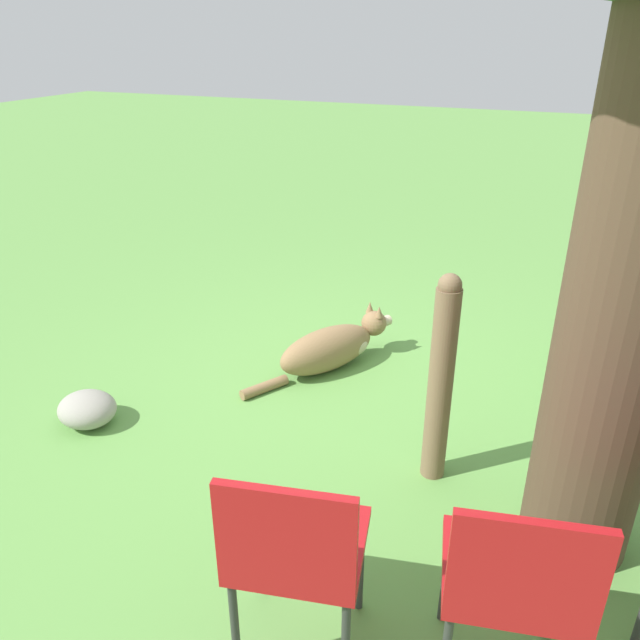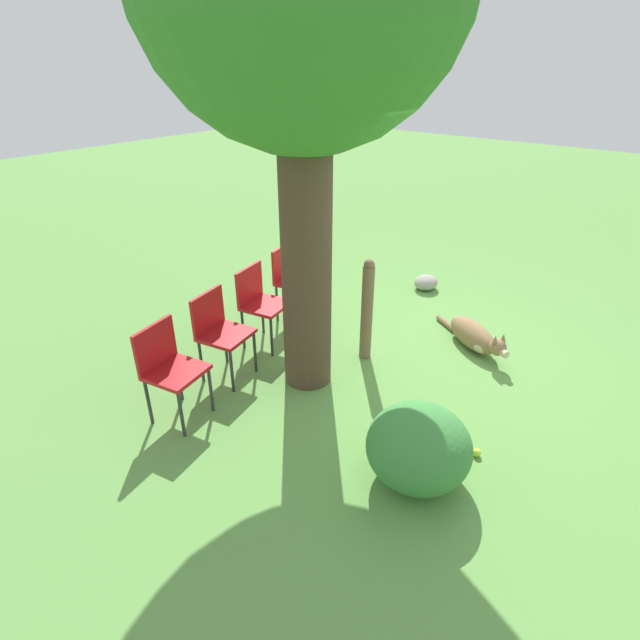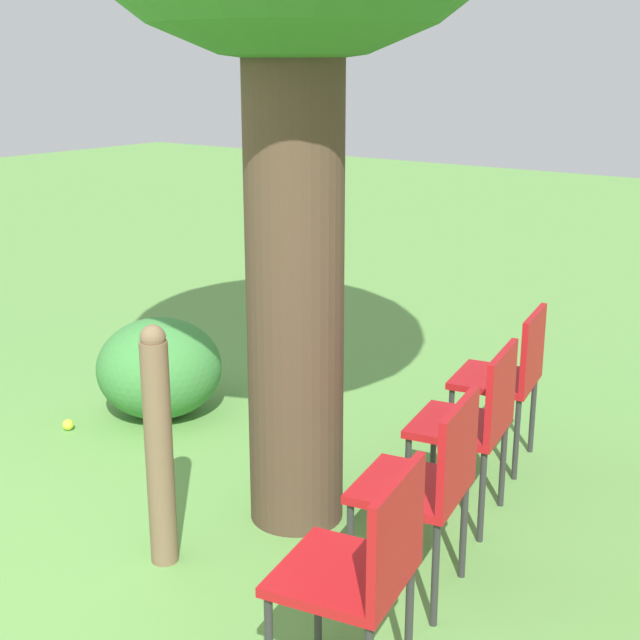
{
  "view_description": "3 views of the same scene",
  "coord_description": "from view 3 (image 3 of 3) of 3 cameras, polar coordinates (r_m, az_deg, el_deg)",
  "views": [
    {
      "loc": [
        2.93,
        0.79,
        2.09
      ],
      "look_at": [
        -0.51,
        -0.6,
        0.32
      ],
      "focal_mm": 35.0,
      "sensor_mm": 36.0,
      "label": 1
    },
    {
      "loc": [
        -2.06,
        4.15,
        2.84
      ],
      "look_at": [
        0.65,
        0.74,
        0.49
      ],
      "focal_mm": 28.0,
      "sensor_mm": 36.0,
      "label": 2
    },
    {
      "loc": [
        2.98,
        -2.05,
        2.14
      ],
      "look_at": [
        0.68,
        1.08,
        1.01
      ],
      "focal_mm": 50.0,
      "sensor_mm": 36.0,
      "label": 3
    }
  ],
  "objects": [
    {
      "name": "red_chair_0",
      "position": [
        3.07,
        2.75,
        -15.44
      ],
      "size": [
        0.5,
        0.51,
        0.87
      ],
      "rotation": [
        0.0,
        0.0,
        3.33
      ],
      "color": "#B21419",
      "rests_on": "ground_plane"
    },
    {
      "name": "tennis_ball",
      "position": [
        5.59,
        -15.82,
        -6.47
      ],
      "size": [
        0.07,
        0.07,
        0.07
      ],
      "color": "#CCE033",
      "rests_on": "ground_plane"
    },
    {
      "name": "red_chair_1",
      "position": [
        3.65,
        6.94,
        -10.08
      ],
      "size": [
        0.5,
        0.51,
        0.87
      ],
      "rotation": [
        0.0,
        0.0,
        3.33
      ],
      "color": "#B21419",
      "rests_on": "ground_plane"
    },
    {
      "name": "red_chair_2",
      "position": [
        4.27,
        9.87,
        -6.19
      ],
      "size": [
        0.5,
        0.51,
        0.87
      ],
      "rotation": [
        0.0,
        0.0,
        3.33
      ],
      "color": "#B21419",
      "rests_on": "ground_plane"
    },
    {
      "name": "fence_post",
      "position": [
        3.91,
        -10.28,
        -7.93
      ],
      "size": [
        0.12,
        0.12,
        1.09
      ],
      "color": "brown",
      "rests_on": "ground_plane"
    },
    {
      "name": "low_shrub",
      "position": [
        5.61,
        -10.24,
        -3.02
      ],
      "size": [
        0.77,
        0.77,
        0.62
      ],
      "color": "#3D843D",
      "rests_on": "ground_plane"
    },
    {
      "name": "red_chair_3",
      "position": [
        4.91,
        12.01,
        -3.28
      ],
      "size": [
        0.5,
        0.51,
        0.87
      ],
      "rotation": [
        0.0,
        0.0,
        3.33
      ],
      "color": "#B21419",
      "rests_on": "ground_plane"
    },
    {
      "name": "ground_plane",
      "position": [
        4.2,
        -16.98,
        -15.11
      ],
      "size": [
        30.0,
        30.0,
        0.0
      ],
      "primitive_type": "plane",
      "color": "#609947"
    }
  ]
}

